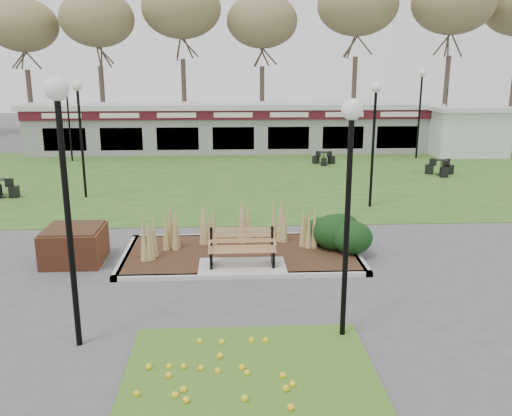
{
  "coord_description": "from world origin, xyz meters",
  "views": [
    {
      "loc": [
        -0.32,
        -12.77,
        5.01
      ],
      "look_at": [
        0.45,
        2.0,
        1.14
      ],
      "focal_mm": 38.0,
      "sensor_mm": 36.0,
      "label": 1
    }
  ],
  "objects_px": {
    "park_bench": "(242,247)",
    "brick_planter": "(74,245)",
    "food_pavilion": "(233,127)",
    "bistro_set_c": "(441,170)",
    "lamp_post_far_left": "(68,104)",
    "patio_umbrella": "(445,125)",
    "lamp_post_near_right": "(62,156)",
    "service_hut": "(466,130)",
    "lamp_post_mid_left": "(79,114)",
    "lamp_post_mid_right": "(375,117)",
    "bistro_set_b": "(324,160)",
    "bistro_set_a": "(0,191)",
    "lamp_post_far_right": "(421,94)",
    "lamp_post_near_left": "(349,169)"
  },
  "relations": [
    {
      "from": "food_pavilion",
      "to": "lamp_post_near_right",
      "type": "relative_size",
      "value": 5.06
    },
    {
      "from": "lamp_post_far_left",
      "to": "patio_umbrella",
      "type": "xyz_separation_m",
      "value": [
        21.02,
        1.0,
        -1.33
      ]
    },
    {
      "from": "lamp_post_near_right",
      "to": "lamp_post_mid_left",
      "type": "bearing_deg",
      "value": 103.37
    },
    {
      "from": "service_hut",
      "to": "patio_umbrella",
      "type": "xyz_separation_m",
      "value": [
        -1.31,
        0.0,
        0.28
      ]
    },
    {
      "from": "bistro_set_a",
      "to": "bistro_set_b",
      "type": "height_order",
      "value": "bistro_set_a"
    },
    {
      "from": "lamp_post_far_left",
      "to": "lamp_post_mid_right",
      "type": "bearing_deg",
      "value": -37.9
    },
    {
      "from": "brick_planter",
      "to": "bistro_set_a",
      "type": "bearing_deg",
      "value": 123.39
    },
    {
      "from": "bistro_set_a",
      "to": "service_hut",
      "type": "bearing_deg",
      "value": 22.75
    },
    {
      "from": "lamp_post_mid_left",
      "to": "patio_umbrella",
      "type": "distance_m",
      "value": 20.61
    },
    {
      "from": "park_bench",
      "to": "lamp_post_near_right",
      "type": "bearing_deg",
      "value": -129.92
    },
    {
      "from": "service_hut",
      "to": "bistro_set_a",
      "type": "height_order",
      "value": "service_hut"
    },
    {
      "from": "bistro_set_a",
      "to": "bistro_set_c",
      "type": "distance_m",
      "value": 19.41
    },
    {
      "from": "service_hut",
      "to": "lamp_post_near_right",
      "type": "distance_m",
      "value": 27.27
    },
    {
      "from": "food_pavilion",
      "to": "bistro_set_c",
      "type": "bearing_deg",
      "value": -39.01
    },
    {
      "from": "brick_planter",
      "to": "lamp_post_mid_left",
      "type": "relative_size",
      "value": 0.33
    },
    {
      "from": "lamp_post_near_right",
      "to": "lamp_post_far_left",
      "type": "height_order",
      "value": "lamp_post_near_right"
    },
    {
      "from": "bistro_set_b",
      "to": "bistro_set_a",
      "type": "bearing_deg",
      "value": -154.07
    },
    {
      "from": "lamp_post_mid_left",
      "to": "bistro_set_b",
      "type": "xyz_separation_m",
      "value": [
        10.67,
        6.91,
        -3.04
      ]
    },
    {
      "from": "bistro_set_c",
      "to": "patio_umbrella",
      "type": "relative_size",
      "value": 0.5
    },
    {
      "from": "lamp_post_near_left",
      "to": "bistro_set_b",
      "type": "relative_size",
      "value": 3.73
    },
    {
      "from": "bistro_set_b",
      "to": "lamp_post_mid_right",
      "type": "bearing_deg",
      "value": -88.95
    },
    {
      "from": "service_hut",
      "to": "patio_umbrella",
      "type": "distance_m",
      "value": 1.34
    },
    {
      "from": "lamp_post_near_right",
      "to": "lamp_post_far_left",
      "type": "xyz_separation_m",
      "value": [
        -5.7,
        20.5,
        -0.48
      ]
    },
    {
      "from": "service_hut",
      "to": "lamp_post_near_right",
      "type": "relative_size",
      "value": 0.91
    },
    {
      "from": "lamp_post_far_right",
      "to": "lamp_post_far_left",
      "type": "height_order",
      "value": "lamp_post_far_right"
    },
    {
      "from": "lamp_post_far_left",
      "to": "bistro_set_b",
      "type": "bearing_deg",
      "value": -7.34
    },
    {
      "from": "lamp_post_mid_right",
      "to": "food_pavilion",
      "type": "bearing_deg",
      "value": 109.69
    },
    {
      "from": "food_pavilion",
      "to": "patio_umbrella",
      "type": "xyz_separation_m",
      "value": [
        12.19,
        -1.96,
        0.26
      ]
    },
    {
      "from": "lamp_post_near_left",
      "to": "food_pavilion",
      "type": "bearing_deg",
      "value": 94.4
    },
    {
      "from": "park_bench",
      "to": "food_pavilion",
      "type": "distance_m",
      "value": 19.73
    },
    {
      "from": "park_bench",
      "to": "brick_planter",
      "type": "height_order",
      "value": "park_bench"
    },
    {
      "from": "park_bench",
      "to": "service_hut",
      "type": "xyz_separation_m",
      "value": [
        13.5,
        17.75,
        0.86
      ]
    },
    {
      "from": "bistro_set_a",
      "to": "bistro_set_c",
      "type": "bearing_deg",
      "value": 10.74
    },
    {
      "from": "lamp_post_mid_left",
      "to": "lamp_post_mid_right",
      "type": "relative_size",
      "value": 1.0
    },
    {
      "from": "brick_planter",
      "to": "park_bench",
      "type": "bearing_deg",
      "value": -9.69
    },
    {
      "from": "lamp_post_near_left",
      "to": "service_hut",
      "type": "bearing_deg",
      "value": 61.46
    },
    {
      "from": "brick_planter",
      "to": "lamp_post_near_right",
      "type": "bearing_deg",
      "value": -74.32
    },
    {
      "from": "bistro_set_c",
      "to": "service_hut",
      "type": "bearing_deg",
      "value": 57.88
    },
    {
      "from": "park_bench",
      "to": "bistro_set_b",
      "type": "bearing_deg",
      "value": 72.54
    },
    {
      "from": "bistro_set_a",
      "to": "patio_umbrella",
      "type": "xyz_separation_m",
      "value": [
        21.49,
        9.56,
        1.46
      ]
    },
    {
      "from": "service_hut",
      "to": "bistro_set_c",
      "type": "relative_size",
      "value": 3.2
    },
    {
      "from": "lamp_post_far_left",
      "to": "patio_umbrella",
      "type": "distance_m",
      "value": 21.09
    },
    {
      "from": "food_pavilion",
      "to": "lamp_post_far_right",
      "type": "relative_size",
      "value": 5.06
    },
    {
      "from": "lamp_post_mid_right",
      "to": "bistro_set_a",
      "type": "xyz_separation_m",
      "value": [
        -14.18,
        2.11,
        -3.01
      ]
    },
    {
      "from": "food_pavilion",
      "to": "bistro_set_a",
      "type": "relative_size",
      "value": 17.66
    },
    {
      "from": "service_hut",
      "to": "park_bench",
      "type": "bearing_deg",
      "value": -127.25
    },
    {
      "from": "patio_umbrella",
      "to": "lamp_post_far_left",
      "type": "bearing_deg",
      "value": -177.28
    },
    {
      "from": "lamp_post_mid_left",
      "to": "patio_umbrella",
      "type": "relative_size",
      "value": 1.65
    },
    {
      "from": "food_pavilion",
      "to": "lamp_post_mid_right",
      "type": "relative_size",
      "value": 5.48
    },
    {
      "from": "lamp_post_mid_right",
      "to": "lamp_post_mid_left",
      "type": "bearing_deg",
      "value": 169.41
    }
  ]
}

